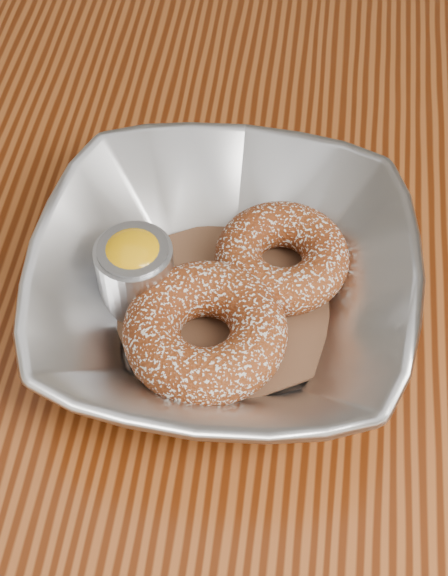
# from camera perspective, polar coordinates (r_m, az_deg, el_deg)

# --- Properties ---
(table) EXTENTS (1.20, 0.80, 0.75)m
(table) POSITION_cam_1_polar(r_m,az_deg,el_deg) (0.69, 2.99, -5.73)
(table) COLOR #6C3011
(table) RESTS_ON ground_plane
(serving_bowl) EXTENTS (0.25, 0.25, 0.06)m
(serving_bowl) POSITION_cam_1_polar(r_m,az_deg,el_deg) (0.57, -0.00, 0.04)
(serving_bowl) COLOR #B1B3B8
(serving_bowl) RESTS_ON table
(parchment) EXTENTS (0.20, 0.20, 0.00)m
(parchment) POSITION_cam_1_polar(r_m,az_deg,el_deg) (0.59, -0.00, -1.23)
(parchment) COLOR brown
(parchment) RESTS_ON table
(donut_back) EXTENTS (0.12, 0.12, 0.03)m
(donut_back) POSITION_cam_1_polar(r_m,az_deg,el_deg) (0.60, 3.76, 2.01)
(donut_back) COLOR maroon
(donut_back) RESTS_ON parchment
(donut_front) EXTENTS (0.11, 0.11, 0.04)m
(donut_front) POSITION_cam_1_polar(r_m,az_deg,el_deg) (0.56, -1.22, -2.83)
(donut_front) COLOR maroon
(donut_front) RESTS_ON parchment
(ramekin) EXTENTS (0.05, 0.05, 0.06)m
(ramekin) POSITION_cam_1_polar(r_m,az_deg,el_deg) (0.58, -5.77, 1.21)
(ramekin) COLOR #B1B3B8
(ramekin) RESTS_ON table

